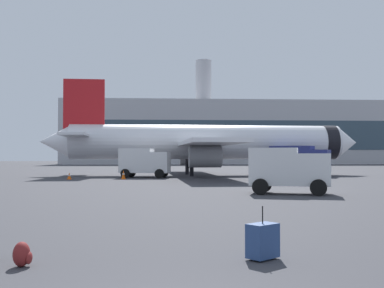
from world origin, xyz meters
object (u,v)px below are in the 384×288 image
Objects in this scene: cargo_van at (288,168)px; traveller_backpack at (22,255)px; airplane_at_gate at (205,142)px; safety_cone_mid at (69,176)px; fuel_truck at (299,160)px; rolling_suitcase at (263,241)px; safety_cone_near at (123,175)px; service_truck at (144,161)px.

cargo_van reaches higher than traveller_backpack.
traveller_backpack is (-7.21, -42.75, -3.42)m from airplane_at_gate.
airplane_at_gate is 16.03m from safety_cone_mid.
safety_cone_mid is (-22.90, -5.07, -1.47)m from fuel_truck.
safety_cone_mid is at bearing 107.60° from rolling_suitcase.
rolling_suitcase reaches higher than traveller_backpack.
traveller_backpack is at bearing -99.57° from airplane_at_gate.
safety_cone_near is (-8.30, -8.34, -3.24)m from airplane_at_gate.
service_truck is 3.58m from safety_cone_near.
service_truck is at bearing 113.72° from cargo_van.
rolling_suitcase is (-4.94, -16.45, -1.06)m from cargo_van.
service_truck is (-6.51, -5.47, -2.05)m from airplane_at_gate.
traveller_backpack is at bearing -88.19° from safety_cone_near.
service_truck is 37.17m from rolling_suitcase.
service_truck is at bearing 88.93° from traveller_backpack.
fuel_truck is 23.50m from safety_cone_mid.
airplane_at_gate is 8.75m from service_truck.
fuel_truck is at bearing -19.07° from airplane_at_gate.
rolling_suitcase is at bearing -80.25° from safety_cone_near.
rolling_suitcase is 2.29× the size of traveller_backpack.
safety_cone_near is 34.43m from traveller_backpack.
airplane_at_gate is 57.33× the size of safety_cone_mid.
cargo_van is at bearing -84.52° from airplane_at_gate.
safety_cone_mid is at bearing -179.10° from safety_cone_near.
rolling_suitcase is (4.06, -36.93, -1.22)m from service_truck.
service_truck is at bearing -139.99° from airplane_at_gate.
cargo_van is 4.36× the size of rolling_suitcase.
safety_cone_mid is 35.65m from rolling_suitcase.
fuel_truck is at bearing 66.80° from traveller_backpack.
safety_cone_near is at bearing 0.90° from safety_cone_mid.
rolling_suitcase is at bearing 4.25° from traveller_backpack.
rolling_suitcase is (-2.45, -42.39, -3.27)m from airplane_at_gate.
service_truck reaches higher than traveller_backpack.
fuel_truck is at bearing 12.48° from safety_cone_mid.
safety_cone_mid is 0.57× the size of rolling_suitcase.
fuel_truck is at bearing 7.47° from service_truck.
service_truck reaches higher than rolling_suitcase.
fuel_truck reaches higher than safety_cone_near.
airplane_at_gate reaches higher than safety_cone_near.
airplane_at_gate is 42.59m from rolling_suitcase.
traveller_backpack is at bearing -80.05° from safety_cone_mid.
safety_cone_near is (-1.79, -2.87, -1.19)m from service_truck.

